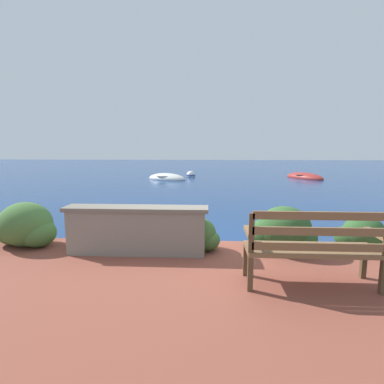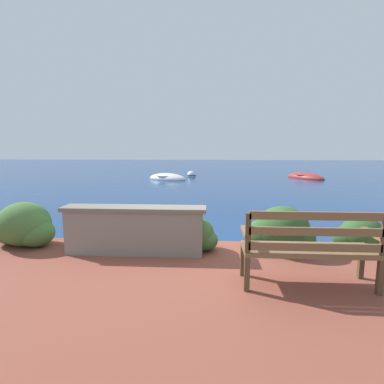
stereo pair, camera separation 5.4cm
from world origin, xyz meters
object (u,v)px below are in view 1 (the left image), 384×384
Objects in this scene: mooring_buoy at (191,175)px; park_bench at (313,246)px; rowboat_nearest at (167,178)px; rowboat_mid at (305,177)px.

park_bench is at bearing -81.47° from mooring_buoy.
rowboat_nearest is at bearing -125.66° from mooring_buoy.
rowboat_nearest is at bearing 102.51° from park_bench.
rowboat_mid is 6.93m from mooring_buoy.
rowboat_mid is (8.18, 1.11, -0.00)m from rowboat_nearest.
park_bench is at bearing 134.78° from rowboat_mid.
rowboat_nearest reaches higher than rowboat_mid.
rowboat_mid is at bearing 70.68° from park_bench.
rowboat_nearest is 4.60× the size of mooring_buoy.
rowboat_nearest and mooring_buoy have the same top height.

